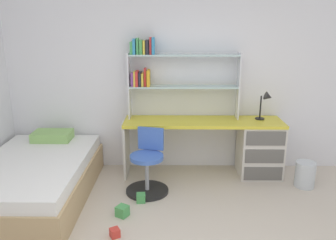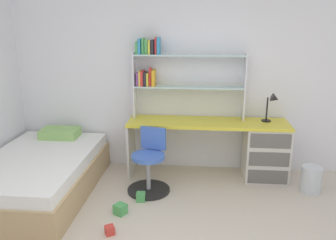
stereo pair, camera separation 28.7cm
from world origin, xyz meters
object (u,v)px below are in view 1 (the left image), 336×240
swivel_chair (148,168)px  waste_bin (305,174)px  desk (245,145)px  bookshelf_hutch (166,71)px  desk_lamp (266,101)px  toy_block_green_5 (122,211)px  toy_block_green_0 (141,198)px  bed_platform (34,179)px  toy_block_red_1 (115,233)px

swivel_chair → waste_bin: size_ratio=2.37×
desk → swivel_chair: bearing=-158.6°
desk → waste_bin: (0.70, -0.36, -0.26)m
desk → bookshelf_hutch: size_ratio=1.42×
desk_lamp → desk: bearing=-171.2°
desk_lamp → toy_block_green_5: (-1.76, -1.12, -0.96)m
desk → desk_lamp: bearing=8.8°
toy_block_green_0 → desk_lamp: bearing=27.3°
bed_platform → toy_block_green_0: (1.25, -0.08, -0.19)m
desk → desk_lamp: desk_lamp is taller
bookshelf_hutch → toy_block_green_5: (-0.45, -1.23, -1.34)m
desk_lamp → bed_platform: (-2.83, -0.73, -0.77)m
bookshelf_hutch → toy_block_green_5: bearing=-110.2°
toy_block_green_0 → toy_block_green_5: toy_block_green_5 is taller
desk_lamp → toy_block_green_5: size_ratio=3.32×
desk → toy_block_green_5: 1.89m
swivel_chair → toy_block_green_5: (-0.23, -0.58, -0.24)m
waste_bin → bookshelf_hutch: bearing=163.8°
toy_block_green_0 → bookshelf_hutch: bearing=73.2°
toy_block_red_1 → desk: bearing=43.6°
toy_block_green_0 → toy_block_green_5: 0.35m
toy_block_red_1 → toy_block_green_5: toy_block_green_5 is taller
toy_block_green_5 → bed_platform: bearing=160.2°
bookshelf_hutch → toy_block_red_1: size_ratio=16.87×
bookshelf_hutch → toy_block_red_1: (-0.47, -1.60, -1.35)m
desk → toy_block_green_0: bearing=-149.7°
waste_bin → desk: bearing=152.8°
bed_platform → toy_block_red_1: 1.31m
swivel_chair → toy_block_green_5: 0.67m
bed_platform → waste_bin: bearing=5.8°
desk → toy_block_green_0: 1.59m
toy_block_green_0 → toy_block_red_1: size_ratio=1.17×
desk → desk_lamp: 0.64m
toy_block_red_1 → bookshelf_hutch: bearing=73.5°
desk → waste_bin: size_ratio=6.42×
bed_platform → waste_bin: (3.28, 0.33, -0.08)m
toy_block_green_5 → toy_block_green_0: bearing=60.3°
bookshelf_hutch → toy_block_green_5: 1.87m
desk → bookshelf_hutch: bearing=172.0°
toy_block_green_0 → toy_block_red_1: bearing=-106.1°
bookshelf_hutch → desk_lamp: bearing=-4.7°
waste_bin → toy_block_green_5: waste_bin is taller
desk_lamp → toy_block_green_0: desk_lamp is taller
toy_block_red_1 → waste_bin: bearing=26.1°
desk → swivel_chair: swivel_chair is taller
bed_platform → toy_block_green_0: bed_platform is taller
toy_block_red_1 → toy_block_green_5: bearing=86.6°
toy_block_red_1 → toy_block_green_5: (0.02, 0.37, 0.01)m
waste_bin → toy_block_red_1: size_ratio=3.74×
desk_lamp → waste_bin: (0.45, -0.40, -0.85)m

